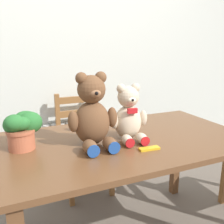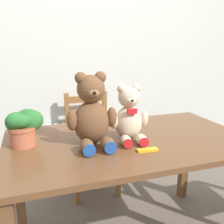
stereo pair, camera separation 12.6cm
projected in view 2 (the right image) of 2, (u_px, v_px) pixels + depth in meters
name	position (u px, v px, depth m)	size (l,w,h in m)	color
wall_back	(86.00, 45.00, 2.37)	(8.00, 0.04, 2.60)	silver
radiator	(90.00, 150.00, 2.57)	(0.86, 0.10, 0.57)	beige
dining_table	(129.00, 154.00, 1.52)	(1.44, 0.85, 0.75)	brown
wooden_chair_behind	(90.00, 141.00, 2.30)	(0.40, 0.45, 0.88)	brown
teddy_bear_left	(92.00, 114.00, 1.37)	(0.28, 0.28, 0.40)	brown
teddy_bear_right	(129.00, 116.00, 1.44)	(0.23, 0.24, 0.33)	beige
potted_plant	(23.00, 125.00, 1.36)	(0.20, 0.17, 0.20)	#B25B3D
chocolate_bar	(147.00, 150.00, 1.31)	(0.11, 0.04, 0.01)	gold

